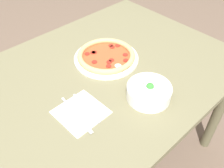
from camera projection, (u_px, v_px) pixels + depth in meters
The scene contains 7 objects.
ground_plane at pixel (106, 156), 1.67m from camera, with size 8.00×8.00×0.00m, color brown.
dining_table at pixel (103, 86), 1.23m from camera, with size 1.27×0.94×0.74m.
pizza at pixel (106, 56), 1.22m from camera, with size 0.32×0.32×0.04m.
bowl at pixel (149, 91), 1.02m from camera, with size 0.19×0.19×0.08m.
napkin at pixel (81, 112), 0.98m from camera, with size 0.18×0.18×0.00m.
fork at pixel (86, 108), 0.99m from camera, with size 0.03×0.19×0.00m.
knife at pixel (75, 113), 0.97m from camera, with size 0.04×0.22×0.01m.
Camera 1 is at (0.58, 0.68, 1.49)m, focal length 40.00 mm.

